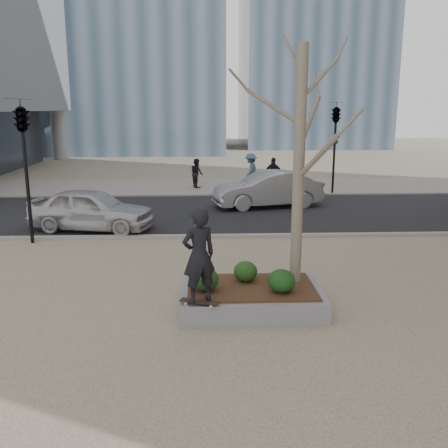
{
  "coord_description": "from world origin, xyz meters",
  "views": [
    {
      "loc": [
        0.01,
        -10.07,
        4.23
      ],
      "look_at": [
        0.5,
        2.0,
        1.4
      ],
      "focal_mm": 40.0,
      "sensor_mm": 36.0,
      "label": 1
    }
  ],
  "objects_px": {
    "police_car": "(91,209)",
    "skateboard": "(199,303)",
    "skateboarder": "(199,256)",
    "planter": "(251,298)"
  },
  "relations": [
    {
      "from": "skateboard",
      "to": "skateboarder",
      "type": "height_order",
      "value": "skateboarder"
    },
    {
      "from": "police_car",
      "to": "planter",
      "type": "bearing_deg",
      "value": -132.68
    },
    {
      "from": "skateboard",
      "to": "police_car",
      "type": "xyz_separation_m",
      "value": [
        -3.83,
        8.05,
        0.27
      ]
    },
    {
      "from": "skateboard",
      "to": "police_car",
      "type": "bearing_deg",
      "value": 134.6
    },
    {
      "from": "skateboard",
      "to": "police_car",
      "type": "relative_size",
      "value": 0.18
    },
    {
      "from": "police_car",
      "to": "skateboard",
      "type": "bearing_deg",
      "value": -141.74
    },
    {
      "from": "skateboarder",
      "to": "planter",
      "type": "bearing_deg",
      "value": -165.96
    },
    {
      "from": "skateboard",
      "to": "police_car",
      "type": "height_order",
      "value": "police_car"
    },
    {
      "from": "planter",
      "to": "skateboard",
      "type": "xyz_separation_m",
      "value": [
        -1.1,
        -0.88,
        0.26
      ]
    },
    {
      "from": "skateboarder",
      "to": "police_car",
      "type": "bearing_deg",
      "value": -89.15
    }
  ]
}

